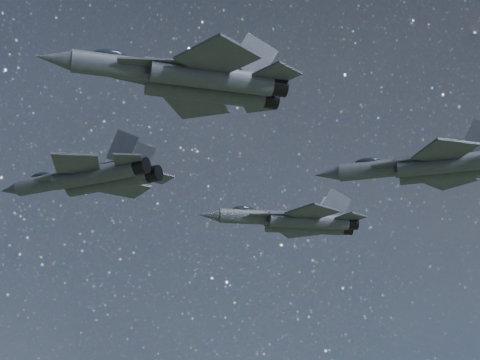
# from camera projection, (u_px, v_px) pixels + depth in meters

# --- Properties ---
(jet_lead) EXTENTS (19.73, 13.25, 4.98)m
(jet_lead) POSITION_uv_depth(u_px,v_px,m) (89.00, 178.00, 73.09)
(jet_lead) COLOR #32353E
(jet_left) EXTENTS (19.88, 13.46, 5.00)m
(jet_left) POSITION_uv_depth(u_px,v_px,m) (294.00, 221.00, 87.21)
(jet_left) COLOR #32353E
(jet_right) EXTENTS (18.74, 12.39, 4.79)m
(jet_right) POSITION_uv_depth(u_px,v_px,m) (189.00, 78.00, 53.95)
(jet_right) COLOR #32353E
(jet_slot) EXTENTS (17.80, 12.35, 4.47)m
(jet_slot) POSITION_uv_depth(u_px,v_px,m) (432.00, 166.00, 63.34)
(jet_slot) COLOR #32353E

